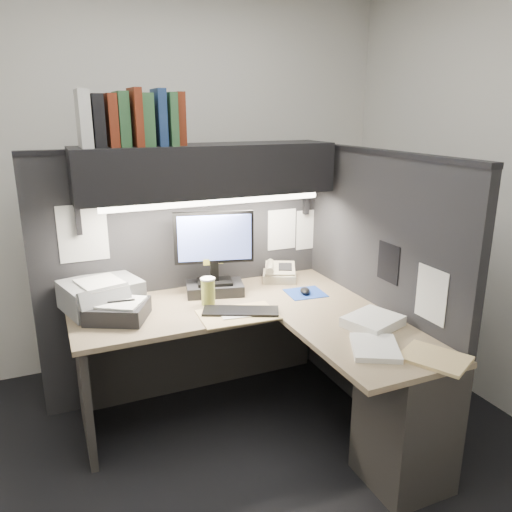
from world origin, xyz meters
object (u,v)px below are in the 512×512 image
notebook_stack (118,311)px  coffee_cup (208,292)px  keyboard (241,312)px  printer (101,294)px  overhead_shelf (207,170)px  telephone (279,273)px  monitor (214,262)px  desk (308,377)px

notebook_stack → coffee_cup: bearing=1.2°
keyboard → printer: 0.82m
overhead_shelf → keyboard: (0.04, -0.41, -0.76)m
telephone → notebook_stack: size_ratio=0.73×
telephone → notebook_stack: bearing=-141.3°
telephone → printer: size_ratio=0.56×
monitor → desk: bearing=-54.2°
monitor → keyboard: (0.03, -0.36, -0.20)m
desk → notebook_stack: size_ratio=5.42×
coffee_cup → printer: bearing=161.4°
notebook_stack → overhead_shelf: bearing=19.3°
desk → coffee_cup: bearing=124.7°
overhead_shelf → keyboard: bearing=-83.8°
coffee_cup → printer: size_ratio=0.38×
overhead_shelf → printer: 0.96m
coffee_cup → printer: (-0.59, 0.20, 0.00)m
keyboard → desk: bearing=-28.5°
coffee_cup → notebook_stack: 0.53m
keyboard → coffee_cup: size_ratio=2.80×
coffee_cup → keyboard: bearing=-58.9°
monitor → keyboard: monitor is taller
overhead_shelf → coffee_cup: bearing=-111.7°
keyboard → printer: printer is taller
printer → notebook_stack: 0.22m
desk → printer: (-0.97, 0.75, 0.37)m
desk → telephone: telephone is taller
telephone → notebook_stack: 1.14m
printer → notebook_stack: bearing=-89.8°
desk → printer: bearing=142.4°
desk → coffee_cup: 0.76m
overhead_shelf → telephone: 0.89m
overhead_shelf → monitor: 0.56m
telephone → coffee_cup: bearing=-131.8°
overhead_shelf → monitor: (0.01, -0.05, -0.56)m
keyboard → notebook_stack: (-0.65, 0.20, 0.04)m
overhead_shelf → notebook_stack: bearing=-160.7°
monitor → printer: bearing=-169.9°
printer → notebook_stack: (0.06, -0.21, -0.03)m
overhead_shelf → coffee_cup: overhead_shelf is taller
telephone → coffee_cup: 0.64m
telephone → printer: (-1.18, -0.04, 0.04)m
desk → overhead_shelf: size_ratio=1.10×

